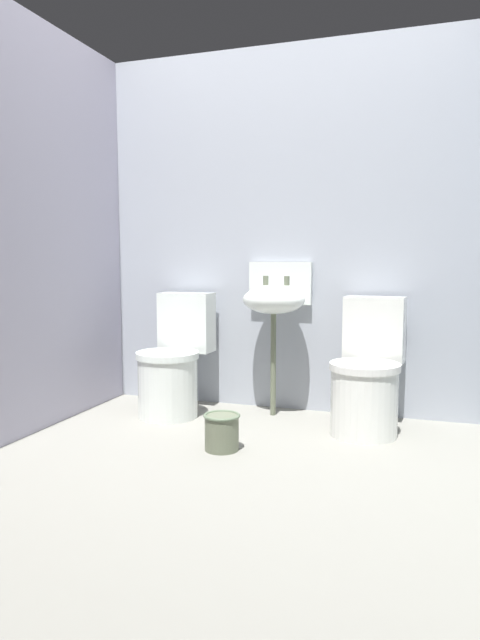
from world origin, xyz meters
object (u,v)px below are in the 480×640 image
sink (275,299)px  bucket (222,431)px  toilet_left (174,365)px  toilet_right (367,377)px

sink → bucket: (-0.08, -0.78, -0.65)m
toilet_left → bucket: bearing=133.7°
toilet_left → sink: 0.79m
bucket → toilet_right: bearing=40.6°
toilet_left → sink: bearing=-162.7°
toilet_left → sink: size_ratio=0.79×
toilet_left → toilet_right: same height
bucket → toilet_left: bearing=133.1°
toilet_right → sink: sink is taller
sink → bucket: bearing=-95.6°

